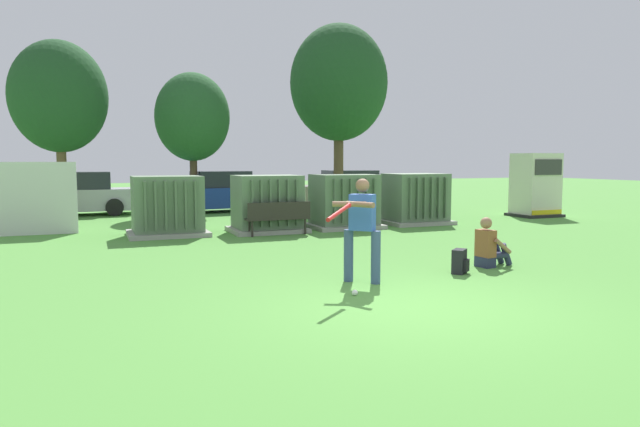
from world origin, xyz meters
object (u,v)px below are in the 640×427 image
Objects in this scene: transformer_mid_west at (267,204)px; park_bench at (278,216)px; transformer_mid_east at (344,202)px; seated_spectator at (489,247)px; generator_enclosure at (535,185)px; parked_car_left_of_center at (218,193)px; batter at (361,225)px; transformer_east at (415,199)px; parked_car_leftmost at (77,195)px; backpack at (460,262)px; transformer_west at (167,207)px; parked_car_right_of_center at (347,190)px; sports_ball at (355,293)px.

park_bench is (0.06, -0.86, -0.25)m from transformer_mid_west.
seated_spectator is (-0.01, -6.81, -0.41)m from transformer_mid_east.
generator_enclosure reaches higher than park_bench.
seated_spectator is 13.91m from parked_car_left_of_center.
park_bench is at bearing 84.73° from batter.
transformer_east is at bearing -174.95° from generator_enclosure.
generator_enclosure is 16.97m from parked_car_leftmost.
backpack is (-0.92, -0.35, -0.16)m from seated_spectator.
park_bench is (2.81, -1.10, -0.25)m from transformer_west.
transformer_east is 9.28m from batter.
transformer_mid_east is 4.77× the size of backpack.
transformer_mid_west and transformer_mid_east have the same top height.
backpack is 14.47m from parked_car_right_of_center.
backpack is 16.01m from parked_car_leftmost.
sports_ball is at bearing -98.45° from park_bench.
seated_spectator is (2.94, 0.41, -0.60)m from batter.
parked_car_left_of_center is (-5.01, 6.69, -0.04)m from transformer_east.
transformer_mid_west is 0.48× the size of parked_car_left_of_center.
seated_spectator is (2.36, -5.91, -0.16)m from park_bench.
backpack is at bearing -77.06° from park_bench.
batter is (-10.92, -7.89, -0.16)m from generator_enclosure.
transformer_east is at bearing 4.33° from transformer_mid_east.
park_bench is at bearing -85.90° from transformer_mid_west.
transformer_mid_west is 1.00× the size of transformer_mid_east.
transformer_mid_east is 8.00m from generator_enclosure.
seated_spectator is (5.17, -7.00, -0.41)m from transformer_west.
parked_car_leftmost is (-15.58, 6.71, -0.38)m from generator_enclosure.
sports_ball is 0.20× the size of backpack.
backpack is at bearing -138.67° from generator_enclosure.
generator_enclosure is 1.32× the size of batter.
batter is 15.22m from parked_car_right_of_center.
park_bench is 7.80m from parked_car_left_of_center.
sports_ball is (-3.43, -7.98, -0.74)m from transformer_mid_east.
generator_enclosure reaches higher than sports_ball.
generator_enclosure is 2.39× the size of seated_spectator.
seated_spectator is at bearing -103.30° from parked_car_right_of_center.
transformer_mid_west is at bearing -176.11° from generator_enclosure.
transformer_west is 5.19m from transformer_mid_east.
transformer_west is 1.00× the size of transformer_east.
transformer_mid_west and transformer_east have the same top height.
sports_ball is (-0.99, -7.95, -0.74)m from transformer_mid_west.
transformer_west is 2.18× the size of seated_spectator.
sports_ball is at bearing -161.62° from backpack.
park_bench is 0.43× the size of parked_car_leftmost.
parked_car_right_of_center is (0.57, 6.51, -0.04)m from transformer_east.
backpack is (1.44, -6.26, -0.32)m from park_bench.
transformer_mid_west and parked_car_right_of_center have the same top height.
batter is 3.03m from seated_spectator.
parked_car_right_of_center is (10.80, -0.68, 0.00)m from parked_car_leftmost.
transformer_mid_east is at bearing -175.19° from generator_enclosure.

